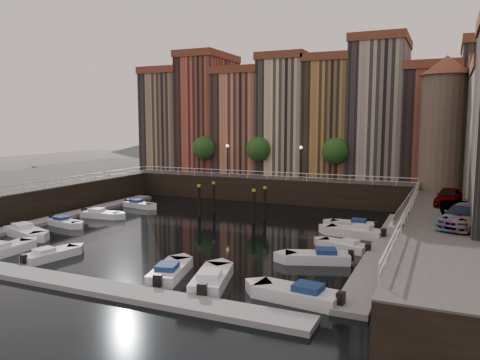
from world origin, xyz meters
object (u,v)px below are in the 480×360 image
at_px(boat_left_1, 25,232).
at_px(car_a, 449,198).
at_px(boat_left_3, 101,214).
at_px(boat_left_2, 64,223).
at_px(car_b, 457,212).
at_px(corner_tower, 444,121).
at_px(mooring_pilings, 232,202).
at_px(car_c, 464,217).
at_px(gangway, 407,205).

distance_m(boat_left_1, car_a, 36.73).
bearing_deg(boat_left_3, car_a, 2.26).
bearing_deg(boat_left_2, car_b, 13.76).
xyz_separation_m(corner_tower, mooring_pilings, (-20.06, -8.64, -8.54)).
height_order(boat_left_2, car_c, car_c).
distance_m(corner_tower, mooring_pilings, 23.45).
relative_size(corner_tower, mooring_pilings, 1.90).
bearing_deg(mooring_pilings, boat_left_1, -131.84).
bearing_deg(car_a, car_b, -75.82).
bearing_deg(corner_tower, mooring_pilings, -156.70).
bearing_deg(car_c, boat_left_3, -168.81).
xyz_separation_m(mooring_pilings, boat_left_1, (-13.29, -14.85, -1.25)).
bearing_deg(boat_left_3, gangway, 13.41).
bearing_deg(corner_tower, car_b, -85.63).
distance_m(boat_left_1, car_c, 35.46).
xyz_separation_m(mooring_pilings, boat_left_2, (-13.44, -10.15, -1.33)).
relative_size(gangway, boat_left_3, 1.81).
relative_size(corner_tower, gangway, 1.66).
bearing_deg(boat_left_3, boat_left_1, -97.11).
xyz_separation_m(boat_left_2, car_c, (35.15, -0.13, 3.45)).
height_order(boat_left_3, car_a, car_a).
bearing_deg(boat_left_2, corner_tower, 39.36).
bearing_deg(boat_left_1, mooring_pilings, 65.73).
relative_size(boat_left_1, boat_left_2, 1.26).
distance_m(boat_left_2, car_c, 35.32).
distance_m(corner_tower, boat_left_2, 39.66).
distance_m(gangway, boat_left_2, 33.81).
height_order(boat_left_2, car_b, car_b).
distance_m(car_a, car_c, 8.76).
distance_m(mooring_pilings, boat_left_3, 14.05).
relative_size(gangway, car_a, 1.88).
relative_size(corner_tower, boat_left_2, 3.26).
bearing_deg(boat_left_2, car_a, 24.14).
height_order(boat_left_1, car_b, car_b).
distance_m(corner_tower, car_b, 17.83).
bearing_deg(boat_left_3, boat_left_2, -101.56).
xyz_separation_m(mooring_pilings, boat_left_3, (-12.86, -5.52, -1.30)).
relative_size(car_a, car_b, 1.10).
bearing_deg(corner_tower, boat_left_1, -144.85).
relative_size(corner_tower, car_c, 2.61).
height_order(boat_left_1, boat_left_3, boat_left_1).
relative_size(mooring_pilings, boat_left_2, 1.72).
height_order(mooring_pilings, car_a, car_a).
relative_size(corner_tower, boat_left_3, 3.01).
bearing_deg(car_a, gangway, 131.88).
relative_size(corner_tower, car_a, 3.12).
distance_m(corner_tower, car_c, 20.05).
height_order(mooring_pilings, car_b, car_b).
xyz_separation_m(car_a, car_b, (0.53, -6.34, -0.09)).
distance_m(boat_left_2, car_b, 34.99).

